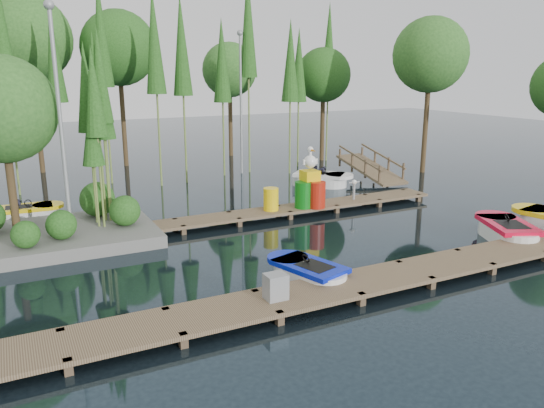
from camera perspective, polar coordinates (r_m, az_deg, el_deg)
name	(u,v)px	position (r m, az deg, el deg)	size (l,w,h in m)	color
ground_plane	(265,243)	(16.87, -0.75, -4.19)	(90.00, 90.00, 0.00)	#1B2932
near_dock	(346,286)	(13.15, 7.97, -8.74)	(18.00, 1.50, 0.50)	brown
far_dock	(260,213)	(19.37, -1.34, -1.02)	(15.00, 1.20, 0.50)	brown
island	(32,142)	(17.82, -24.42, 6.05)	(6.20, 4.20, 6.75)	slate
tree_screen	(119,51)	(25.48, -16.10, 15.50)	(34.42, 18.53, 10.31)	#45341D
lamp_island	(59,107)	(16.99, -21.94, 9.61)	(0.30, 0.30, 7.25)	gray
lamp_rear	(241,91)	(27.69, -3.38, 12.03)	(0.30, 0.30, 7.25)	gray
ramp	(371,168)	(26.74, 10.56, 3.80)	(1.50, 3.94, 1.49)	brown
boat_blue	(308,273)	(13.81, 3.88, -7.47)	(1.74, 2.63, 0.82)	white
boat_red	(507,232)	(18.67, 23.93, -2.73)	(2.32, 3.10, 0.95)	white
boat_yellow_far	(26,213)	(21.31, -24.92, -0.88)	(2.47, 1.17, 1.22)	white
boat_white_far	(320,179)	(25.10, 5.22, 2.66)	(2.98, 2.99, 1.38)	white
utility_cabinet	(276,286)	(12.09, 0.40, -8.86)	(0.48, 0.41, 0.59)	gray
yellow_barrel	(271,199)	(19.45, -0.12, 0.52)	(0.56, 0.56, 0.84)	yellow
drum_cluster	(311,189)	(20.01, 4.23, 1.62)	(1.32, 1.21, 2.28)	#0B6812
seagull_post	(354,186)	(21.29, 8.83, 1.91)	(0.50, 0.27, 0.80)	gray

